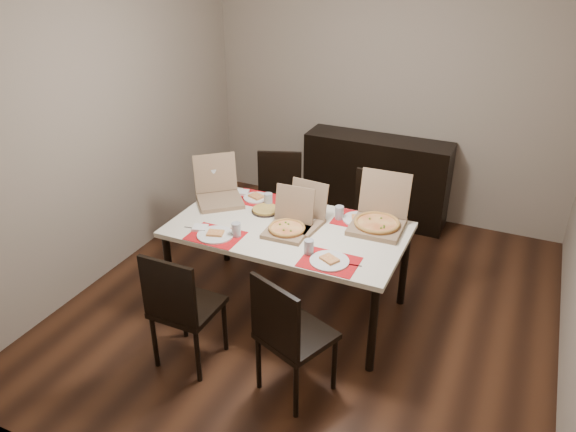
# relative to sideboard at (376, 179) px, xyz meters

# --- Properties ---
(ground) EXTENTS (3.80, 4.00, 0.02)m
(ground) POSITION_rel_sideboard_xyz_m (0.00, -1.78, -0.46)
(ground) COLOR #3E2113
(ground) RESTS_ON ground
(room_walls) EXTENTS (3.84, 4.02, 2.62)m
(room_walls) POSITION_rel_sideboard_xyz_m (0.00, -1.35, 1.28)
(room_walls) COLOR gray
(room_walls) RESTS_ON ground
(sideboard) EXTENTS (1.50, 0.40, 0.90)m
(sideboard) POSITION_rel_sideboard_xyz_m (0.00, 0.00, 0.00)
(sideboard) COLOR black
(sideboard) RESTS_ON ground
(dining_table) EXTENTS (1.80, 1.00, 0.75)m
(dining_table) POSITION_rel_sideboard_xyz_m (-0.18, -1.87, 0.23)
(dining_table) COLOR #EEE3C8
(dining_table) RESTS_ON ground
(chair_near_left) EXTENTS (0.42, 0.42, 0.93)m
(chair_near_left) POSITION_rel_sideboard_xyz_m (-0.56, -2.79, 0.06)
(chair_near_left) COLOR black
(chair_near_left) RESTS_ON ground
(chair_near_right) EXTENTS (0.55, 0.55, 0.93)m
(chair_near_right) POSITION_rel_sideboard_xyz_m (0.23, -2.76, 0.06)
(chair_near_right) COLOR black
(chair_near_right) RESTS_ON ground
(chair_far_left) EXTENTS (0.54, 0.54, 0.93)m
(chair_far_left) POSITION_rel_sideboard_xyz_m (-0.69, -0.94, 0.06)
(chair_far_left) COLOR black
(chair_far_left) RESTS_ON ground
(chair_far_right) EXTENTS (0.49, 0.49, 0.93)m
(chair_far_right) POSITION_rel_sideboard_xyz_m (0.25, -1.06, 0.06)
(chair_far_right) COLOR black
(chair_far_right) RESTS_ON ground
(setting_near_left) EXTENTS (0.49, 0.30, 0.11)m
(setting_near_left) POSITION_rel_sideboard_xyz_m (-0.60, -2.20, 0.32)
(setting_near_left) COLOR red
(setting_near_left) RESTS_ON dining_table
(setting_near_right) EXTENTS (0.43, 0.30, 0.11)m
(setting_near_right) POSITION_rel_sideboard_xyz_m (0.25, -2.20, 0.32)
(setting_near_right) COLOR red
(setting_near_right) RESTS_ON dining_table
(setting_far_left) EXTENTS (0.47, 0.30, 0.11)m
(setting_far_left) POSITION_rel_sideboard_xyz_m (-0.61, -1.53, 0.32)
(setting_far_left) COLOR red
(setting_far_left) RESTS_ON dining_table
(setting_far_right) EXTENTS (0.42, 0.30, 0.11)m
(setting_far_right) POSITION_rel_sideboard_xyz_m (0.25, -1.54, 0.32)
(setting_far_right) COLOR red
(setting_far_right) RESTS_ON dining_table
(napkin_loose) EXTENTS (0.14, 0.15, 0.02)m
(napkin_loose) POSITION_rel_sideboard_xyz_m (-0.12, -1.84, 0.31)
(napkin_loose) COLOR white
(napkin_loose) RESTS_ON dining_table
(pizza_box_center) EXTENTS (0.33, 0.36, 0.32)m
(pizza_box_center) POSITION_rel_sideboard_xyz_m (-0.15, -1.92, 0.35)
(pizza_box_center) COLOR #84674C
(pizza_box_center) RESTS_ON dining_table
(pizza_box_right) EXTENTS (0.41, 0.45, 0.40)m
(pizza_box_right) POSITION_rel_sideboard_xyz_m (0.46, -1.57, 0.36)
(pizza_box_right) COLOR #84674C
(pizza_box_right) RESTS_ON dining_table
(pizza_box_left) EXTENTS (0.53, 0.54, 0.36)m
(pizza_box_left) POSITION_rel_sideboard_xyz_m (-0.91, -1.67, 0.36)
(pizza_box_left) COLOR #84674C
(pizza_box_left) RESTS_ON dining_table
(pizza_box_extra) EXTENTS (0.34, 0.37, 0.32)m
(pizza_box_extra) POSITION_rel_sideboard_xyz_m (-0.10, -1.77, 0.36)
(pizza_box_extra) COLOR #84674C
(pizza_box_extra) RESTS_ON dining_table
(faina_plate) EXTENTS (0.23, 0.23, 0.03)m
(faina_plate) POSITION_rel_sideboard_xyz_m (-0.46, -1.70, 0.31)
(faina_plate) COLOR black
(faina_plate) RESTS_ON dining_table
(dip_bowl) EXTENTS (0.13, 0.13, 0.03)m
(dip_bowl) POSITION_rel_sideboard_xyz_m (-0.08, -1.69, 0.32)
(dip_bowl) COLOR white
(dip_bowl) RESTS_ON dining_table
(soda_bottle) EXTENTS (0.09, 0.09, 0.27)m
(soda_bottle) POSITION_rel_sideboard_xyz_m (-1.03, -1.55, 0.42)
(soda_bottle) COLOR silver
(soda_bottle) RESTS_ON dining_table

